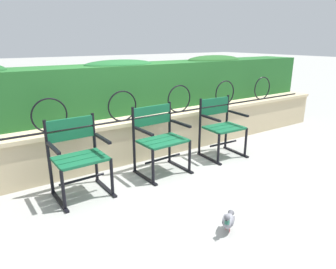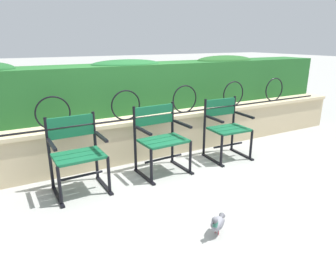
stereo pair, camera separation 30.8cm
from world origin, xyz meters
name	(u,v)px [view 2 (the right image)]	position (x,y,z in m)	size (l,w,h in m)	color
ground_plane	(171,178)	(0.00, 0.00, 0.00)	(60.00, 60.00, 0.00)	#9E9E99
stone_wall	(143,137)	(0.00, 0.84, 0.31)	(7.70, 0.41, 0.60)	#C6B289
iron_arch_fence	(129,107)	(-0.23, 0.77, 0.79)	(7.15, 0.02, 0.42)	black
hedge_row	(128,86)	(0.00, 1.36, 0.99)	(7.55, 0.68, 0.81)	#236028
park_chair_left	(77,152)	(-1.08, 0.24, 0.46)	(0.59, 0.54, 0.86)	#145B38
park_chair_centre	(160,137)	(-0.01, 0.25, 0.47)	(0.64, 0.55, 0.87)	#145B38
park_chair_right	(226,127)	(1.06, 0.26, 0.46)	(0.58, 0.54, 0.86)	#145B38
pigeon_near_chairs	(218,223)	(-0.20, -1.21, 0.11)	(0.26, 0.21, 0.22)	gray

